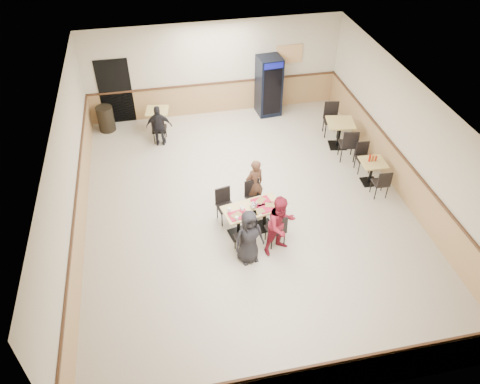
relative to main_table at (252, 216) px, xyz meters
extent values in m
plane|color=beige|center=(0.09, 0.76, -0.47)|extent=(10.00, 10.00, 0.00)
plane|color=silver|center=(0.09, 0.76, 2.53)|extent=(10.00, 10.00, 0.00)
plane|color=beige|center=(0.09, 5.76, 1.03)|extent=(8.00, 0.00, 8.00)
plane|color=beige|center=(0.09, -4.24, 1.03)|extent=(8.00, 0.00, 8.00)
plane|color=beige|center=(-3.91, 0.76, 1.03)|extent=(0.00, 10.00, 10.00)
plane|color=beige|center=(4.09, 0.76, 1.03)|extent=(0.00, 10.00, 10.00)
cube|color=tan|center=(0.09, 5.74, 0.03)|extent=(7.98, 0.03, 1.00)
cube|color=tan|center=(4.08, 0.76, 0.03)|extent=(0.03, 9.98, 1.00)
cube|color=#472B19|center=(0.09, 5.73, 0.56)|extent=(7.98, 0.04, 0.06)
cube|color=black|center=(-3.01, 5.74, 0.58)|extent=(1.00, 0.02, 2.10)
cube|color=orange|center=(2.49, 5.72, 1.33)|extent=(0.85, 0.02, 0.60)
cube|color=black|center=(-0.33, -0.06, -0.45)|extent=(0.50, 0.50, 0.04)
cylinder|color=black|center=(-0.33, -0.06, -0.11)|extent=(0.09, 0.09, 0.65)
cube|color=#D5BA68|center=(-0.33, -0.06, 0.22)|extent=(0.78, 0.78, 0.04)
cube|color=black|center=(0.33, 0.06, -0.45)|extent=(0.50, 0.50, 0.04)
cylinder|color=black|center=(0.33, 0.06, -0.11)|extent=(0.09, 0.09, 0.65)
cube|color=#D5BA68|center=(0.33, 0.06, 0.22)|extent=(0.78, 0.78, 0.04)
imported|color=black|center=(-0.26, -0.87, 0.21)|extent=(0.74, 0.56, 1.37)
imported|color=maroon|center=(0.48, -0.73, 0.28)|extent=(0.89, 0.79, 1.51)
imported|color=#4F3222|center=(0.26, 0.87, 0.22)|extent=(0.58, 0.48, 1.38)
imported|color=black|center=(-1.83, 4.15, 0.16)|extent=(0.78, 0.40, 1.27)
cube|color=#AD0B2A|center=(-0.35, -0.19, 0.25)|extent=(0.48, 0.39, 0.02)
cube|color=#AD0B2A|center=(0.35, -0.08, 0.25)|extent=(0.48, 0.39, 0.02)
cube|color=#AD0B2A|center=(0.26, 0.17, 0.25)|extent=(0.48, 0.39, 0.02)
cylinder|color=white|center=(0.25, 0.19, 0.24)|extent=(0.22, 0.22, 0.01)
cube|color=#BD8049|center=(0.25, 0.19, 0.25)|extent=(0.29, 0.29, 0.02)
cylinder|color=white|center=(0.13, -0.17, 0.24)|extent=(0.22, 0.22, 0.01)
cube|color=#BD8049|center=(0.13, -0.17, 0.25)|extent=(0.28, 0.22, 0.02)
cylinder|color=white|center=(0.44, -0.01, 0.24)|extent=(0.22, 0.22, 0.01)
cube|color=#BD8049|center=(0.44, -0.01, 0.25)|extent=(0.28, 0.22, 0.02)
cylinder|color=white|center=(-0.40, -0.19, 0.24)|extent=(0.22, 0.22, 0.01)
cube|color=#BD8049|center=(-0.40, -0.19, 0.25)|extent=(0.29, 0.27, 0.02)
cylinder|color=white|center=(-0.06, -0.19, 0.24)|extent=(0.22, 0.22, 0.01)
cube|color=#BD8049|center=(-0.06, -0.19, 0.25)|extent=(0.26, 0.18, 0.02)
cylinder|color=white|center=(-0.23, -0.32, 0.29)|extent=(0.08, 0.08, 0.09)
cylinder|color=white|center=(-0.24, 0.00, 0.29)|extent=(0.08, 0.08, 0.09)
cylinder|color=white|center=(-0.53, -0.01, 0.29)|extent=(0.08, 0.08, 0.09)
cylinder|color=white|center=(-0.42, -0.32, 0.29)|extent=(0.08, 0.08, 0.09)
cylinder|color=white|center=(-0.24, -0.05, 0.29)|extent=(0.08, 0.08, 0.09)
cylinder|color=silver|center=(0.04, 0.06, 0.30)|extent=(0.07, 0.07, 0.12)
cylinder|color=silver|center=(0.11, 0.02, 0.30)|extent=(0.07, 0.07, 0.12)
cylinder|color=silver|center=(0.04, -0.02, 0.30)|extent=(0.07, 0.07, 0.12)
ellipsoid|color=silver|center=(0.02, -0.01, 0.29)|extent=(0.14, 0.14, 0.10)
cube|color=black|center=(3.51, 1.17, -0.46)|extent=(0.42, 0.42, 0.04)
cylinder|color=black|center=(3.51, 1.17, -0.13)|extent=(0.08, 0.08, 0.61)
cube|color=#D5BA68|center=(3.51, 1.17, 0.18)|extent=(0.66, 0.66, 0.04)
cube|color=black|center=(3.30, 3.01, -0.45)|extent=(0.57, 0.57, 0.04)
cylinder|color=black|center=(3.30, 3.01, -0.06)|extent=(0.10, 0.10, 0.74)
cube|color=#D5BA68|center=(3.30, 3.01, 0.32)|extent=(0.89, 0.89, 0.04)
cylinder|color=#AD1F0C|center=(3.41, 1.22, 0.30)|extent=(0.06, 0.06, 0.20)
cylinder|color=#AE4817|center=(3.50, 1.22, 0.29)|extent=(0.06, 0.06, 0.17)
cylinder|color=#AD1F0C|center=(3.59, 1.22, 0.27)|extent=(0.05, 0.05, 0.14)
cube|color=black|center=(-1.83, 4.96, -0.45)|extent=(0.49, 0.49, 0.04)
cylinder|color=black|center=(-1.83, 4.96, -0.11)|extent=(0.09, 0.09, 0.65)
cube|color=#D5BA68|center=(-1.83, 4.96, 0.22)|extent=(0.76, 0.76, 0.04)
cube|color=black|center=(1.76, 5.36, 0.48)|extent=(0.78, 0.76, 1.91)
cube|color=black|center=(1.79, 5.00, 0.43)|extent=(0.58, 0.07, 1.51)
cube|color=#0C108B|center=(1.79, 4.99, 1.31)|extent=(0.60, 0.07, 0.18)
cylinder|color=black|center=(-3.41, 5.31, -0.08)|extent=(0.50, 0.50, 0.79)
camera|label=1|loc=(-1.89, -7.81, 7.31)|focal=35.00mm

